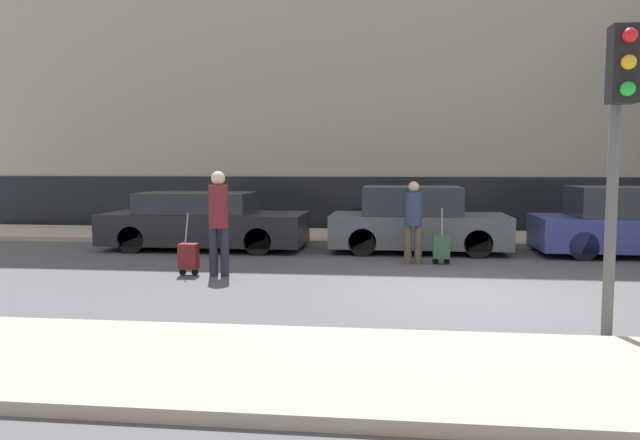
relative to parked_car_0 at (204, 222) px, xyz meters
name	(u,v)px	position (x,y,z in m)	size (l,w,h in m)	color
ground_plane	(465,296)	(5.45, -4.58, -0.63)	(80.00, 80.00, 0.00)	#4C4C4F
sidewalk_near	(512,376)	(5.45, -8.33, -0.57)	(28.00, 2.50, 0.12)	tan
sidewalk_far	(436,238)	(5.45, 2.42, -0.57)	(28.00, 3.00, 0.12)	tan
building_facade	(432,12)	(5.45, 5.96, 6.00)	(28.00, 2.74, 13.29)	#A89E8C
parked_car_0	(204,222)	(0.00, 0.00, 0.00)	(4.60, 1.87, 1.31)	black
parked_car_1	(416,222)	(4.87, 0.14, 0.05)	(3.90, 1.82, 1.47)	#4C5156
parked_car_2	(632,224)	(9.43, 0.02, 0.06)	(4.10, 1.82, 1.48)	navy
pedestrian_left	(219,216)	(1.35, -3.40, 0.42)	(0.35, 0.34, 1.83)	#23232D
trolley_left	(189,256)	(0.80, -3.42, -0.29)	(0.34, 0.29, 1.10)	maroon
pedestrian_right	(413,217)	(4.75, -1.60, 0.29)	(0.35, 0.34, 1.62)	#4C4233
trolley_right	(441,247)	(5.30, -1.62, -0.28)	(0.34, 0.29, 1.11)	#335138
traffic_light	(619,119)	(6.73, -6.95, 1.79)	(0.28, 0.47, 3.38)	#515154
parked_bicycle	(377,221)	(3.93, 2.28, -0.13)	(1.77, 0.06, 0.96)	black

